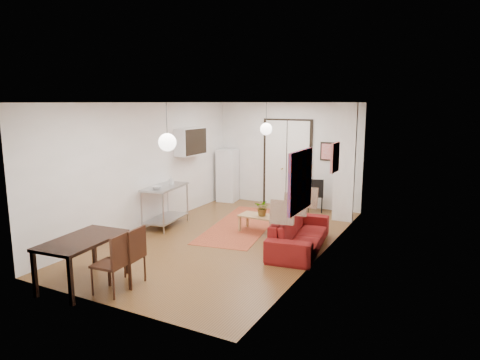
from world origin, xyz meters
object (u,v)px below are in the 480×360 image
at_px(dining_table, 82,244).
at_px(sofa, 300,233).
at_px(coffee_table, 259,217).
at_px(fridge, 228,175).
at_px(dining_chair_near, 131,249).
at_px(kitchen_counter, 165,200).
at_px(dining_chair_far, 114,257).
at_px(black_side_chair, 317,191).

bearing_deg(dining_table, sofa, 52.63).
height_order(coffee_table, fridge, fridge).
xyz_separation_m(coffee_table, dining_chair_near, (-0.67, -3.46, 0.22)).
relative_size(sofa, fridge, 1.45).
bearing_deg(kitchen_counter, dining_chair_far, -73.39).
bearing_deg(dining_chair_far, dining_chair_near, 174.56).
height_order(kitchen_counter, dining_chair_far, kitchen_counter).
height_order(coffee_table, black_side_chair, black_side_chair).
distance_m(sofa, kitchen_counter, 3.37).
bearing_deg(sofa, fridge, 39.91).
xyz_separation_m(sofa, kitchen_counter, (-3.35, 0.02, 0.31)).
bearing_deg(dining_chair_near, dining_chair_far, -5.44).
height_order(kitchen_counter, dining_table, kitchen_counter).
bearing_deg(dining_table, kitchen_counter, 104.82).
xyz_separation_m(sofa, black_side_chair, (-0.64, 3.11, 0.21)).
xyz_separation_m(sofa, dining_table, (-2.48, -3.25, 0.36)).
bearing_deg(coffee_table, kitchen_counter, -163.72).
distance_m(sofa, coffee_table, 1.37).
xyz_separation_m(coffee_table, black_side_chair, (0.57, 2.46, 0.20)).
bearing_deg(fridge, sofa, -50.09).
height_order(kitchen_counter, dining_chair_near, kitchen_counter).
distance_m(dining_chair_near, dining_chair_far, 0.37).
xyz_separation_m(sofa, dining_chair_near, (-1.88, -2.81, 0.23)).
bearing_deg(dining_table, dining_chair_far, 7.05).
bearing_deg(coffee_table, dining_chair_near, -101.02).
bearing_deg(dining_chair_far, fridge, -172.14).
bearing_deg(fridge, dining_table, -90.14).
relative_size(coffee_table, black_side_chair, 0.96).
relative_size(dining_chair_near, black_side_chair, 1.05).
xyz_separation_m(sofa, coffee_table, (-1.21, 0.65, 0.01)).
xyz_separation_m(dining_table, black_side_chair, (1.84, 6.36, -0.16)).
xyz_separation_m(coffee_table, kitchen_counter, (-2.14, -0.62, 0.30)).
relative_size(dining_table, dining_chair_far, 1.53).
height_order(coffee_table, dining_chair_far, dining_chair_far).
bearing_deg(fridge, dining_chair_far, -84.70).
xyz_separation_m(kitchen_counter, dining_chair_near, (1.47, -2.83, -0.08)).
distance_m(sofa, dining_chair_far, 3.70).
distance_m(kitchen_counter, dining_chair_near, 3.19).
relative_size(kitchen_counter, black_side_chair, 1.48).
bearing_deg(black_side_chair, dining_table, 57.63).
bearing_deg(coffee_table, sofa, -28.23).
relative_size(coffee_table, kitchen_counter, 0.65).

